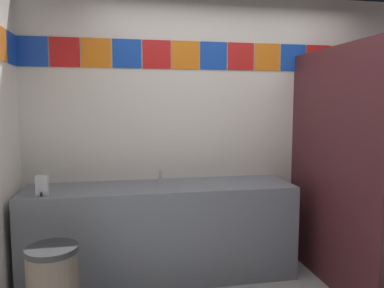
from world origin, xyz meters
name	(u,v)px	position (x,y,z in m)	size (l,w,h in m)	color
wall_back	(225,129)	(0.00, 1.45, 1.31)	(3.81, 0.09, 2.60)	silver
vanity_counter	(162,231)	(-0.68, 1.11, 0.42)	(2.35, 0.60, 0.84)	slate
faucet_center	(160,178)	(-0.68, 1.20, 0.89)	(0.04, 0.10, 0.14)	silver
soap_dispenser	(42,186)	(-1.64, 0.93, 0.92)	(0.09, 0.09, 0.16)	#B7BABF
stall_divider	(367,173)	(0.89, 0.47, 1.02)	(0.92, 1.37, 2.03)	#471E23
toilet	(371,236)	(1.31, 0.94, 0.30)	(0.39, 0.49, 0.74)	white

